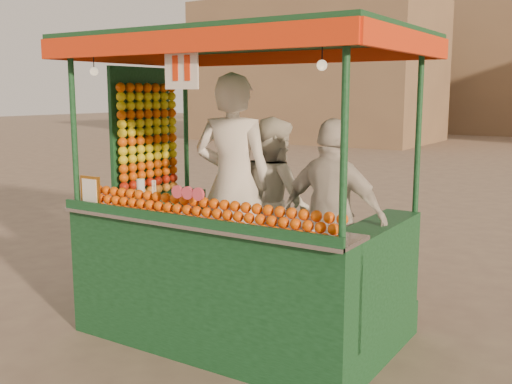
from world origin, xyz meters
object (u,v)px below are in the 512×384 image
Objects in this scene: vendor_right at (333,218)px; vendor_middle at (274,202)px; vendor_left at (233,184)px; juice_cart at (230,242)px.

vendor_middle is at bearing -24.46° from vendor_right.
vendor_left is at bearing -1.40° from vendor_right.
juice_cart reaches higher than vendor_middle.
juice_cart reaches higher than vendor_right.
juice_cart is 0.91m from vendor_right.
vendor_left is at bearing 89.69° from vendor_middle.
vendor_left reaches higher than vendor_middle.
vendor_middle is 0.88m from vendor_right.
juice_cart is 0.69m from vendor_middle.
vendor_middle is (0.06, 0.64, 0.25)m from juice_cart.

